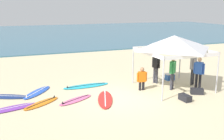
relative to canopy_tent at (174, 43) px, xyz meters
name	(u,v)px	position (x,y,z in m)	size (l,w,h in m)	color
ground_plane	(122,97)	(-3.01, -0.40, -2.39)	(80.00, 80.00, 0.00)	beige
sea	(41,34)	(-3.01, 30.28, -2.34)	(80.00, 36.00, 0.10)	#386B84
canopy_tent	(174,43)	(0.00, 0.00, 0.00)	(3.18, 3.18, 2.75)	#B7B7BC
surfboard_pink	(76,100)	(-5.16, -0.06, -2.35)	(1.89, 1.34, 0.19)	pink
surfboard_blue	(37,92)	(-6.67, 1.70, -2.35)	(1.80, 2.07, 0.19)	blue
surfboard_purple	(11,108)	(-7.90, -0.10, -2.35)	(2.24, 1.12, 0.19)	purple
surfboard_cyan	(86,86)	(-4.11, 1.87, -2.35)	(2.57, 0.85, 0.19)	#23B2CC
surfboard_orange	(42,103)	(-6.65, 0.08, -2.35)	(1.87, 1.57, 0.19)	orange
surfboard_navy	(6,96)	(-8.09, 1.58, -2.35)	(2.32, 1.54, 0.19)	navy
surfboard_red	(105,99)	(-3.87, -0.44, -2.35)	(1.42, 2.51, 0.19)	red
person_green	(173,71)	(-0.16, -0.23, -1.40)	(0.46, 0.39, 1.71)	#383842
person_blue	(199,72)	(0.95, -0.88, -1.40)	(0.39, 0.47, 1.71)	black
person_black	(156,66)	(-0.33, 1.12, -1.40)	(0.32, 0.53, 1.71)	#383842
person_grey	(193,67)	(1.37, 0.11, -1.40)	(0.50, 0.36, 1.71)	#2D2D33
person_orange	(142,78)	(-1.65, 0.24, -1.73)	(0.55, 0.25, 1.20)	black
gear_bag_near_tent	(197,91)	(0.58, -1.29, -2.25)	(0.60, 0.32, 0.28)	#232328
gear_bag_by_pole	(185,98)	(-0.54, -1.87, -2.25)	(0.60, 0.32, 0.28)	#232328
cooler_box	(170,77)	(0.75, 1.34, -2.19)	(0.50, 0.36, 0.39)	#2D60B7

